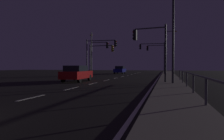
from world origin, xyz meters
name	(u,v)px	position (x,y,z in m)	size (l,w,h in m)	color
ground_plane	(108,80)	(0.00, 17.50, 0.00)	(112.00, 112.00, 0.00)	black
sidewalk_right	(170,81)	(6.51, 17.50, 0.07)	(2.20, 77.00, 0.14)	gray
lane_markings_center	(116,78)	(0.00, 21.00, 0.01)	(0.14, 50.00, 0.01)	silver
lane_edge_line	(158,78)	(5.16, 22.50, 0.01)	(0.14, 53.00, 0.01)	silver
car	(77,73)	(-2.37, 14.80, 0.82)	(2.06, 4.50, 1.57)	#B71414
car_oncoming	(120,70)	(-2.94, 36.05, 0.82)	(1.94, 4.45, 1.57)	navy
traffic_light_far_right	(150,42)	(4.77, 14.86, 3.63)	(3.03, 0.58, 5.00)	#2D3033
traffic_light_mid_left	(100,53)	(-4.04, 26.92, 3.59)	(4.28, 0.66, 5.06)	#2D3033
traffic_light_near_left	(153,51)	(3.88, 33.97, 4.24)	(4.63, 0.78, 5.79)	#4C4C51
traffic_light_near_right	(99,50)	(-3.83, 25.83, 4.08)	(4.93, 0.37, 5.73)	#4C4C51
traffic_light_overhead_east	(158,53)	(4.52, 36.20, 4.14)	(3.78, 0.58, 5.70)	#4C4C51
traffic_light_far_center	(99,51)	(-4.76, 28.02, 3.98)	(3.00, 0.47, 5.75)	#38383D
street_lamp_far_end	(176,21)	(6.86, 13.87, 5.17)	(1.54, 2.03, 8.43)	#38383D
street_lamp_across_street	(91,50)	(-5.92, 27.75, 4.28)	(0.88, 1.50, 7.15)	#4C4C51
street_lamp_corner	(167,48)	(6.31, 36.73, 5.07)	(2.22, 0.80, 8.28)	#38383D
barrier_fence	(193,78)	(7.46, 7.79, 0.88)	(0.09, 19.68, 0.98)	#59595E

